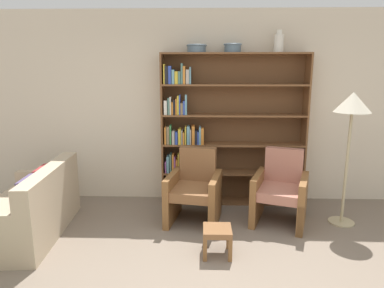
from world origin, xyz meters
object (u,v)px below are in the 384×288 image
Objects in this scene: vase_tall at (279,43)px; couch at (30,211)px; armchair_leather at (195,190)px; bookshelf at (219,133)px; footstool at (217,234)px; bowl_cream at (233,48)px; armchair_cushioned at (280,191)px; floor_lamp at (352,110)px; bowl_terracotta at (197,48)px.

couch is (-3.05, -1.10, -1.99)m from vase_tall.
bookshelf is at bearing -106.56° from armchair_leather.
vase_tall is 0.97× the size of footstool.
bowl_cream is 2.49m from footstool.
armchair_cushioned is (1.10, -0.00, 0.00)m from armchair_leather.
couch is at bearing 23.70° from armchair_leather.
footstool is at bearing -92.72° from bookshelf.
bowl_cream is 3.29m from couch.
bookshelf is 1.75m from floor_lamp.
floor_lamp is (0.79, -0.03, 1.05)m from armchair_cushioned.
bookshelf is 1.22m from bowl_terracotta.
bowl_cream is 0.82× the size of footstool.
vase_tall is at bearing -71.72° from armchair_cushioned.
armchair_cushioned is at bearing 45.66° from footstool.
bowl_terracotta is 2.94m from couch.
armchair_leather is 0.55× the size of floor_lamp.
bookshelf is at bearing 2.98° from bowl_terracotta.
footstool is at bearing -104.18° from couch.
vase_tall is at bearing -73.96° from couch.
vase_tall is at bearing 0.00° from bowl_terracotta.
bowl_cream is 0.15× the size of floor_lamp.
couch is 0.96× the size of floor_lamp.
vase_tall reaches higher than bowl_terracotta.
floor_lamp is (1.89, -0.04, 1.05)m from armchair_leather.
bowl_cream is 0.27× the size of armchair_cushioned.
bowl_terracotta is 1.11m from vase_tall.
bowl_cream is 1.98m from armchair_leather.
armchair_leather and armchair_cushioned have the same top height.
bowl_terracotta is at bearing 99.34° from footstool.
bookshelf is 1.47m from vase_tall.
bowl_terracotta is 1.11× the size of bowl_cream.
floor_lamp is at bearing 26.90° from footstool.
couch is (-2.43, -1.10, -1.92)m from bowl_cream.
armchair_cushioned is at bearing 177.54° from floor_lamp.
armchair_cushioned is 0.55× the size of floor_lamp.
footstool is (-0.24, -1.50, -1.98)m from bowl_cream.
bowl_terracotta is 2.20m from armchair_cushioned.
footstool is (0.25, -1.50, -1.97)m from bowl_terracotta.
armchair_leather is (-0.33, -0.65, -0.62)m from bookshelf.
armchair_cushioned is 3.05× the size of footstool.
bowl_cream is at bearing -26.99° from armchair_cushioned.
vase_tall is (0.79, -0.02, 1.25)m from bookshelf.
bookshelf is at bearing 156.17° from floor_lamp.
bowl_terracotta is at bearing -80.75° from armchair_leather.
vase_tall is (0.62, 0.00, 0.06)m from bowl_cream.
couch is 2.23m from footstool.
armchair_leather is at bearing 178.90° from floor_lamp.
vase_tall is 2.67m from footstool.
floor_lamp is (1.88, -0.67, -0.76)m from bowl_terracotta.
bowl_terracotta is (-0.32, -0.02, 1.18)m from bookshelf.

